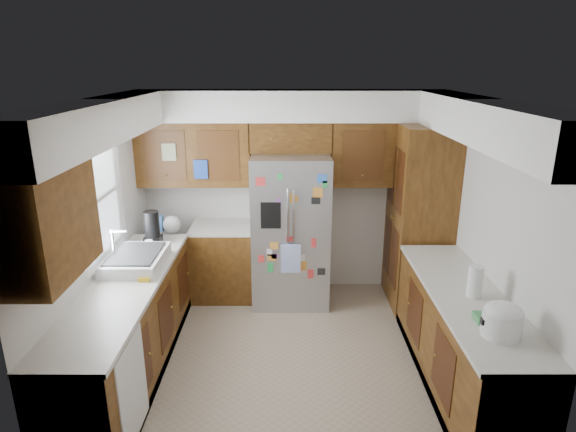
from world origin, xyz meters
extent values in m
plane|color=gray|center=(0.00, 0.00, 0.00)|extent=(3.60, 3.60, 0.00)
cube|color=beige|center=(0.00, 1.60, 1.25)|extent=(3.60, 0.04, 2.50)
cube|color=beige|center=(-1.80, 0.00, 1.25)|extent=(0.04, 3.20, 2.50)
cube|color=beige|center=(1.80, 0.00, 1.25)|extent=(0.04, 3.20, 2.50)
cube|color=beige|center=(0.00, -1.60, 1.25)|extent=(3.60, 0.04, 2.50)
cube|color=white|center=(0.00, 0.00, 2.51)|extent=(3.60, 3.20, 0.02)
cube|color=white|center=(0.00, 1.41, 2.33)|extent=(3.60, 0.38, 0.35)
cube|color=white|center=(-1.61, 0.00, 2.33)|extent=(0.38, 3.20, 0.35)
cube|color=white|center=(1.61, 0.00, 2.33)|extent=(0.38, 3.20, 0.35)
cube|color=#3B220B|center=(-1.14, 1.43, 1.77)|extent=(1.33, 0.34, 0.75)
cube|color=#3B220B|center=(1.14, 1.43, 1.77)|extent=(1.33, 0.34, 0.75)
cube|color=#3B220B|center=(-1.63, -1.15, 1.77)|extent=(0.34, 0.85, 0.75)
cube|color=white|center=(-1.79, 0.10, 1.60)|extent=(0.02, 0.90, 1.05)
cube|color=white|center=(-1.75, 0.10, 1.60)|extent=(0.01, 1.02, 1.15)
cube|color=#1C43A4|center=(-1.03, 1.24, 1.62)|extent=(0.16, 0.02, 0.22)
cube|color=beige|center=(-1.39, 1.24, 1.82)|extent=(0.16, 0.02, 0.20)
cube|color=#3B220B|center=(-1.50, -0.30, 0.44)|extent=(0.60, 2.60, 0.88)
cube|color=#3B220B|center=(-0.83, 1.30, 0.44)|extent=(0.75, 0.60, 0.88)
cube|color=beige|center=(-1.50, -0.30, 0.90)|extent=(0.63, 2.60, 0.04)
cube|color=beige|center=(-0.83, 1.30, 0.90)|extent=(0.75, 0.60, 0.04)
cube|color=black|center=(-1.50, -0.30, 0.05)|extent=(0.60, 2.60, 0.10)
cube|color=silver|center=(-1.19, -1.15, 0.46)|extent=(0.01, 0.58, 0.80)
cube|color=#3B220B|center=(1.50, -0.47, 0.44)|extent=(0.60, 2.25, 0.88)
cube|color=beige|center=(1.50, -0.47, 0.90)|extent=(0.63, 2.25, 0.04)
cube|color=black|center=(1.50, -0.47, 0.05)|extent=(0.60, 2.25, 0.10)
cube|color=#3B220B|center=(1.50, 1.15, 1.07)|extent=(0.60, 0.90, 2.15)
cube|color=#A3A3A8|center=(0.00, 1.21, 0.90)|extent=(0.90, 0.75, 1.80)
cylinder|color=silver|center=(-0.03, 0.82, 1.05)|extent=(0.02, 0.02, 0.90)
cylinder|color=silver|center=(0.03, 0.82, 1.05)|extent=(0.02, 0.02, 0.90)
cube|color=black|center=(-0.22, 0.83, 1.20)|extent=(0.22, 0.01, 0.30)
cube|color=white|center=(0.00, 0.80, 0.70)|extent=(0.22, 0.01, 0.34)
cube|color=white|center=(0.03, 0.82, 0.67)|extent=(0.09, 0.00, 0.11)
cube|color=black|center=(0.27, 0.82, 1.37)|extent=(0.10, 0.00, 0.08)
cube|color=green|center=(0.37, 0.82, 1.55)|extent=(0.05, 0.00, 0.08)
cube|color=orange|center=(0.29, 0.82, 1.46)|extent=(0.11, 0.00, 0.12)
cube|color=orange|center=(0.01, 0.82, 1.40)|extent=(0.05, 0.00, 0.11)
cube|color=white|center=(0.12, 0.82, 0.70)|extent=(0.09, 0.00, 0.08)
cube|color=red|center=(-0.02, 0.82, 0.92)|extent=(0.07, 0.00, 0.06)
cube|color=orange|center=(-0.19, 0.82, 0.85)|extent=(0.10, 0.00, 0.09)
cube|color=red|center=(-0.33, 0.82, 1.58)|extent=(0.10, 0.00, 0.09)
cube|color=#8C4C99|center=(-0.13, 0.82, 1.35)|extent=(0.05, 0.00, 0.09)
cube|color=red|center=(-0.33, 0.82, 0.69)|extent=(0.07, 0.00, 0.08)
cube|color=black|center=(0.35, 0.82, 0.53)|extent=(0.09, 0.00, 0.08)
cube|color=green|center=(-0.23, 0.82, 0.58)|extent=(0.06, 0.00, 0.12)
cube|color=red|center=(0.26, 0.82, 0.88)|extent=(0.06, 0.00, 0.11)
cube|color=orange|center=(0.05, 0.82, 1.39)|extent=(0.06, 0.00, 0.06)
cube|color=white|center=(-0.24, 0.82, 0.77)|extent=(0.06, 0.00, 0.08)
cube|color=orange|center=(0.12, 0.82, 0.60)|extent=(0.11, 0.00, 0.12)
cube|color=green|center=(-0.12, 0.82, 1.63)|extent=(0.05, 0.00, 0.07)
cube|color=#8C4C99|center=(-0.18, 0.82, 0.72)|extent=(0.08, 0.00, 0.06)
cube|color=orange|center=(-0.21, 0.82, 0.71)|extent=(0.11, 0.00, 0.08)
cube|color=red|center=(0.23, 0.82, 0.50)|extent=(0.07, 0.00, 0.11)
cube|color=blue|center=(0.33, 0.82, 1.61)|extent=(0.11, 0.00, 0.10)
cube|color=#3B220B|center=(0.00, 1.43, 1.98)|extent=(0.96, 0.34, 0.35)
sphere|color=blue|center=(-0.23, 1.37, 2.29)|extent=(0.28, 0.28, 0.28)
cylinder|color=black|center=(0.15, 1.40, 2.23)|extent=(0.27, 0.27, 0.15)
ellipsoid|color=#333338|center=(0.15, 1.40, 2.30)|extent=(0.25, 0.25, 0.11)
cube|color=silver|center=(-1.50, 0.10, 0.98)|extent=(0.52, 0.70, 0.12)
cube|color=black|center=(-1.50, 0.10, 1.04)|extent=(0.44, 0.60, 0.02)
cylinder|color=silver|center=(-1.70, 0.10, 1.14)|extent=(0.02, 0.02, 0.30)
cylinder|color=silver|center=(-1.64, 0.10, 1.27)|extent=(0.16, 0.02, 0.02)
cube|color=yellow|center=(-1.32, -0.18, 0.94)|extent=(0.10, 0.18, 0.04)
cube|color=black|center=(-1.48, 0.65, 0.97)|extent=(0.18, 0.14, 0.10)
cylinder|color=black|center=(-1.48, 0.65, 1.16)|extent=(0.16, 0.16, 0.28)
cylinder|color=#A3A3A8|center=(-1.51, 0.78, 1.02)|extent=(0.14, 0.14, 0.20)
sphere|color=silver|center=(-1.37, 1.05, 1.02)|extent=(0.20, 0.20, 0.20)
cube|color=#3F72B2|center=(-1.56, 1.11, 1.01)|extent=(0.14, 0.10, 0.18)
cube|color=#BFB28C|center=(-1.38, 1.18, 0.99)|extent=(0.10, 0.08, 0.14)
cylinder|color=silver|center=(-1.48, 0.50, 0.98)|extent=(0.08, 0.08, 0.11)
cylinder|color=white|center=(1.50, -1.14, 1.01)|extent=(0.28, 0.28, 0.19)
ellipsoid|color=white|center=(1.50, -1.14, 1.11)|extent=(0.27, 0.27, 0.12)
cube|color=black|center=(1.37, -1.14, 1.03)|extent=(0.04, 0.06, 0.04)
cylinder|color=white|center=(1.53, -0.54, 1.06)|extent=(0.12, 0.12, 0.28)
camera|label=1|loc=(-0.03, -4.18, 2.80)|focal=30.00mm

